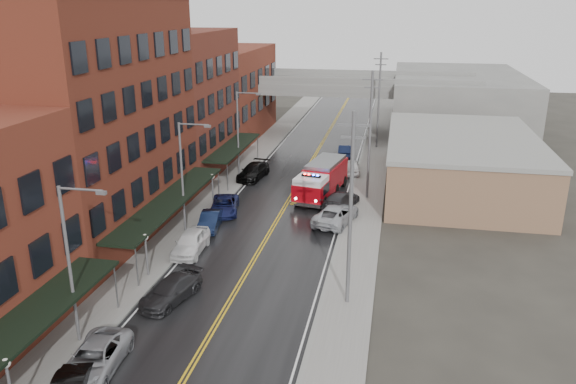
{
  "coord_description": "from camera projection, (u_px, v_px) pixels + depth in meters",
  "views": [
    {
      "loc": [
        9.51,
        -15.81,
        17.62
      ],
      "look_at": [
        1.17,
        26.76,
        3.0
      ],
      "focal_mm": 35.0,
      "sensor_mm": 36.0,
      "label": 1
    }
  ],
  "objects": [
    {
      "name": "curb_left",
      "position": [
        221.0,
        207.0,
        50.97
      ],
      "size": [
        0.3,
        160.0,
        0.15
      ],
      "primitive_type": "cube",
      "color": "gray",
      "rests_on": "ground"
    },
    {
      "name": "utility_pole_1",
      "position": [
        370.0,
        134.0,
        51.29
      ],
      "size": [
        1.8,
        0.24,
        12.0
      ],
      "color": "#59595B",
      "rests_on": "ground"
    },
    {
      "name": "tan_building",
      "position": [
        460.0,
        164.0,
        55.55
      ],
      "size": [
        14.0,
        22.0,
        5.0
      ],
      "primitive_type": "cube",
      "color": "#866148",
      "rests_on": "ground"
    },
    {
      "name": "parked_car_left_3",
      "position": [
        171.0,
        290.0,
        34.81
      ],
      "size": [
        3.17,
        5.25,
        1.42
      ],
      "primitive_type": "imported",
      "rotation": [
        0.0,
        0.0,
        -0.26
      ],
      "color": "#232325",
      "rests_on": "ground"
    },
    {
      "name": "sidewalk_right",
      "position": [
        364.0,
        217.0,
        48.61
      ],
      "size": [
        3.0,
        160.0,
        0.15
      ],
      "primitive_type": "cube",
      "color": "slate",
      "rests_on": "ground"
    },
    {
      "name": "globe_lamp_1",
      "position": [
        146.0,
        245.0,
        37.37
      ],
      "size": [
        0.44,
        0.44,
        3.12
      ],
      "color": "#59595B",
      "rests_on": "ground"
    },
    {
      "name": "globe_lamp_0",
      "position": [
        8.0,
        375.0,
        24.35
      ],
      "size": [
        0.44,
        0.44,
        3.12
      ],
      "color": "#59595B",
      "rests_on": "ground"
    },
    {
      "name": "street_lamp_2",
      "position": [
        240.0,
        128.0,
        58.8
      ],
      "size": [
        2.64,
        0.22,
        9.0
      ],
      "color": "#59595B",
      "rests_on": "ground"
    },
    {
      "name": "parked_car_left_2",
      "position": [
        94.0,
        359.0,
        28.07
      ],
      "size": [
        2.85,
        5.41,
        1.45
      ],
      "primitive_type": "imported",
      "rotation": [
        0.0,
        0.0,
        0.09
      ],
      "color": "gray",
      "rests_on": "ground"
    },
    {
      "name": "parked_car_right_3",
      "position": [
        345.0,
        150.0,
        67.92
      ],
      "size": [
        1.76,
        4.38,
        1.41
      ],
      "primitive_type": "imported",
      "rotation": [
        0.0,
        0.0,
        3.2
      ],
      "color": "black",
      "rests_on": "ground"
    },
    {
      "name": "overpass",
      "position": [
        328.0,
        92.0,
        77.81
      ],
      "size": [
        40.0,
        10.0,
        7.5
      ],
      "color": "slate",
      "rests_on": "ground"
    },
    {
      "name": "brick_building_c",
      "position": [
        180.0,
        103.0,
        59.76
      ],
      "size": [
        9.0,
        15.0,
        15.0
      ],
      "primitive_type": "cube",
      "color": "#5C221B",
      "rests_on": "ground"
    },
    {
      "name": "street_lamp_1",
      "position": [
        185.0,
        171.0,
        43.92
      ],
      "size": [
        2.64,
        0.22,
        9.0
      ],
      "color": "#59595B",
      "rests_on": "ground"
    },
    {
      "name": "utility_pole_2",
      "position": [
        379.0,
        99.0,
        69.89
      ],
      "size": [
        1.8,
        0.24,
        12.0
      ],
      "color": "#59595B",
      "rests_on": "ground"
    },
    {
      "name": "parked_car_left_7",
      "position": [
        253.0,
        171.0,
        59.18
      ],
      "size": [
        2.9,
        5.64,
        1.56
      ],
      "primitive_type": "imported",
      "rotation": [
        0.0,
        0.0,
        -0.14
      ],
      "color": "black",
      "rests_on": "ground"
    },
    {
      "name": "curb_right",
      "position": [
        345.0,
        215.0,
        48.91
      ],
      "size": [
        0.3,
        160.0,
        0.15
      ],
      "primitive_type": "cube",
      "color": "gray",
      "rests_on": "ground"
    },
    {
      "name": "utility_pole_0",
      "position": [
        351.0,
        208.0,
        32.69
      ],
      "size": [
        1.8,
        0.24,
        12.0
      ],
      "color": "#59595B",
      "rests_on": "ground"
    },
    {
      "name": "fire_truck",
      "position": [
        321.0,
        179.0,
        53.48
      ],
      "size": [
        4.75,
        9.17,
        3.22
      ],
      "rotation": [
        0.0,
        0.0,
        -0.18
      ],
      "color": "maroon",
      "rests_on": "ground"
    },
    {
      "name": "sidewalk_left",
      "position": [
        204.0,
        206.0,
        51.27
      ],
      "size": [
        3.0,
        160.0,
        0.15
      ],
      "primitive_type": "cube",
      "color": "slate",
      "rests_on": "ground"
    },
    {
      "name": "awning_0",
      "position": [
        13.0,
        333.0,
        26.2
      ],
      "size": [
        2.6,
        16.0,
        3.09
      ],
      "color": "black",
      "rests_on": "ground"
    },
    {
      "name": "awning_1",
      "position": [
        170.0,
        200.0,
        43.87
      ],
      "size": [
        2.6,
        18.0,
        3.09
      ],
      "color": "black",
      "rests_on": "ground"
    },
    {
      "name": "parked_car_right_2",
      "position": [
        351.0,
        166.0,
        61.04
      ],
      "size": [
        2.29,
        4.7,
        1.54
      ],
      "primitive_type": "imported",
      "rotation": [
        0.0,
        0.0,
        3.25
      ],
      "color": "silver",
      "rests_on": "ground"
    },
    {
      "name": "brick_building_b",
      "position": [
        94.0,
        122.0,
        43.0
      ],
      "size": [
        9.0,
        20.0,
        18.0
      ],
      "primitive_type": "cube",
      "color": "#5F2819",
      "rests_on": "ground"
    },
    {
      "name": "brick_building_far",
      "position": [
        228.0,
        93.0,
        76.51
      ],
      "size": [
        9.0,
        20.0,
        12.0
      ],
      "primitive_type": "cube",
      "color": "maroon",
      "rests_on": "ground"
    },
    {
      "name": "globe_lamp_2",
      "position": [
        212.0,
        183.0,
        50.39
      ],
      "size": [
        0.44,
        0.44,
        3.12
      ],
      "color": "#59595B",
      "rests_on": "ground"
    },
    {
      "name": "right_far_block",
      "position": [
        456.0,
        101.0,
        82.61
      ],
      "size": [
        18.0,
        30.0,
        8.0
      ],
      "primitive_type": "cube",
      "color": "slate",
      "rests_on": "ground"
    },
    {
      "name": "road",
      "position": [
        282.0,
        212.0,
        49.96
      ],
      "size": [
        11.0,
        160.0,
        0.02
      ],
      "primitive_type": "cube",
      "color": "black",
      "rests_on": "ground"
    },
    {
      "name": "parked_car_right_0",
      "position": [
        336.0,
        214.0,
        47.12
      ],
      "size": [
        3.95,
        6.22,
        1.6
      ],
      "primitive_type": "imported",
      "rotation": [
        0.0,
        0.0,
        2.9
      ],
      "color": "#ABADB3",
      "rests_on": "ground"
    },
    {
      "name": "parked_car_right_1",
      "position": [
        341.0,
        200.0,
        50.62
      ],
      "size": [
        3.56,
        5.61,
        1.51
      ],
      "primitive_type": "imported",
      "rotation": [
        0.0,
        0.0,
        2.84
      ],
      "color": "#2A2A2C",
      "rests_on": "ground"
    },
    {
      "name": "street_lamp_0",
      "position": [
        72.0,
        256.0,
        29.04
      ],
      "size": [
        2.64,
        0.22,
        9.0
      ],
      "color": "#59595B",
      "rests_on": "ground"
    },
    {
      "name": "awning_2",
      "position": [
        233.0,
        147.0,
        60.14
      ],
      "size": [
        2.6,
        13.0,
        3.09
      ],
      "color": "black",
      "rests_on": "ground"
    },
    {
      "name": "parked_car_left_6",
      "position": [
        224.0,
        205.0,
        49.53
      ],
      "size": [
        3.34,
        5.4,
        1.4
      ],
      "primitive_type": "imported",
      "rotation": [
        0.0,
        0.0,
        0.22
      ],
      "color": "#121846",
      "rests_on": "ground"
    },
    {
      "name": "parked_car_left_4",
      "position": [
        191.0,
        242.0,
        41.55
      ],
      "size": [
        2.15,
        4.95,
        1.66
      ],
      "primitive_type": "imported",
      "rotation": [
        0.0,
        0.0,
        0.04
      ],
      "color": "white",
      "rests_on": "ground"
    },
    {
      "name": "parked_car_left_5",
      "position": [
        210.0,
        221.0,
        45.98
      ],
      "size": [
        2.04,
        4.41,
        1.4
      ],
      "primitive_type": "imported",
      "rotation": [
        0.0,
        0.0,
        0.14
      ],
      "color": "black",
      "rests_on": "ground"
    }
  ]
}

